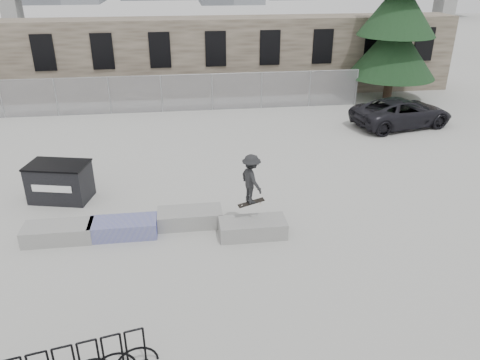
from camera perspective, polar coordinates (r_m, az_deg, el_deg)
The scene contains 11 objects.
ground at distance 14.80m, azimuth -10.20°, elevation -5.85°, with size 120.00×120.00×0.00m, color #B2B2AD.
stone_wall at distance 29.44m, azimuth -9.59°, elevation 14.51°, with size 36.00×2.58×4.50m.
chainlink_fence at distance 26.05m, azimuth -9.56°, elevation 10.39°, with size 22.06×0.06×2.02m.
planter_far_left at distance 14.88m, azimuth -21.28°, elevation -5.92°, with size 2.00×0.90×0.50m.
planter_center_left at distance 14.55m, azimuth -14.03°, elevation -5.59°, with size 2.00×0.90×0.50m.
planter_center_right at distance 14.73m, azimuth -6.12°, elevation -4.49°, with size 2.00×0.90×0.50m.
planter_offset at distance 14.11m, azimuth 1.56°, elevation -5.77°, with size 2.00×0.90×0.50m.
dumpster at distance 17.17m, azimuth -21.11°, elevation -0.18°, with size 2.23×1.66×1.32m.
spruce_tree at distance 28.86m, azimuth 18.68°, elevation 18.39°, with size 4.99×4.99×11.50m.
suv at distance 24.77m, azimuth 19.12°, elevation 7.79°, with size 2.34×5.07×1.41m, color black.
skateboarder at distance 13.57m, azimuth 1.39°, elevation 0.11°, with size 0.87×1.10×1.62m.
Camera 1 is at (0.94, -12.71, 7.52)m, focal length 35.00 mm.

